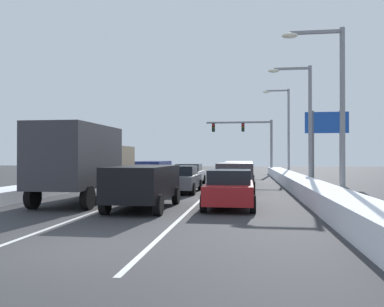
% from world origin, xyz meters
% --- Properties ---
extents(ground_plane, '(120.00, 120.00, 0.00)m').
position_xyz_m(ground_plane, '(0.00, 15.01, 0.00)').
color(ground_plane, '#333335').
extents(lane_stripe_between_right_lane_and_center_lane, '(0.14, 41.29, 0.01)m').
position_xyz_m(lane_stripe_between_right_lane_and_center_lane, '(1.70, 18.77, 0.00)').
color(lane_stripe_between_right_lane_and_center_lane, silver).
rests_on(lane_stripe_between_right_lane_and_center_lane, ground).
extents(lane_stripe_between_center_lane_and_left_lane, '(0.14, 41.29, 0.01)m').
position_xyz_m(lane_stripe_between_center_lane_and_left_lane, '(-1.70, 18.77, 0.00)').
color(lane_stripe_between_center_lane_and_left_lane, silver).
rests_on(lane_stripe_between_center_lane_and_left_lane, ground).
extents(snow_bank_right_shoulder, '(1.44, 41.29, 0.78)m').
position_xyz_m(snow_bank_right_shoulder, '(7.00, 18.77, 0.39)').
color(snow_bank_right_shoulder, white).
rests_on(snow_bank_right_shoulder, ground).
extents(snow_bank_left_shoulder, '(1.95, 41.29, 0.56)m').
position_xyz_m(snow_bank_left_shoulder, '(-7.00, 18.77, 0.28)').
color(snow_bank_left_shoulder, white).
rests_on(snow_bank_left_shoulder, ground).
extents(sedan_red_right_lane_nearest, '(2.00, 4.50, 1.51)m').
position_xyz_m(sedan_red_right_lane_nearest, '(3.19, 7.62, 0.76)').
color(sedan_red_right_lane_nearest, maroon).
rests_on(sedan_red_right_lane_nearest, ground).
extents(suv_charcoal_right_lane_second, '(2.16, 4.90, 1.67)m').
position_xyz_m(suv_charcoal_right_lane_second, '(3.21, 14.66, 1.02)').
color(suv_charcoal_right_lane_second, '#38383D').
rests_on(suv_charcoal_right_lane_second, ground).
extents(suv_white_right_lane_third, '(2.16, 4.90, 1.67)m').
position_xyz_m(suv_white_right_lane_third, '(3.28, 21.26, 1.02)').
color(suv_white_right_lane_third, silver).
rests_on(suv_white_right_lane_third, ground).
extents(suv_black_center_lane_nearest, '(2.16, 4.90, 1.67)m').
position_xyz_m(suv_black_center_lane_nearest, '(-0.11, 6.74, 1.02)').
color(suv_black_center_lane_nearest, black).
rests_on(suv_black_center_lane_nearest, ground).
extents(sedan_gray_center_lane_second, '(2.00, 4.50, 1.51)m').
position_xyz_m(sedan_gray_center_lane_second, '(0.15, 13.90, 0.76)').
color(sedan_gray_center_lane_second, slate).
rests_on(sedan_gray_center_lane_second, ground).
extents(sedan_silver_center_lane_third, '(2.00, 4.50, 1.51)m').
position_xyz_m(sedan_silver_center_lane_third, '(-0.23, 19.73, 0.76)').
color(sedan_silver_center_lane_third, '#B7BABF').
rests_on(sedan_silver_center_lane_third, ground).
extents(box_truck_left_lane_nearest, '(2.53, 7.20, 3.36)m').
position_xyz_m(box_truck_left_lane_nearest, '(-3.28, 8.57, 1.90)').
color(box_truck_left_lane_nearest, '#937F60').
rests_on(box_truck_left_lane_nearest, ground).
extents(sedan_green_left_lane_second, '(2.00, 4.50, 1.51)m').
position_xyz_m(sedan_green_left_lane_second, '(-3.19, 16.25, 0.76)').
color(sedan_green_left_lane_second, '#1E5633').
rests_on(sedan_green_left_lane_second, ground).
extents(suv_navy_left_lane_third, '(2.16, 4.90, 1.67)m').
position_xyz_m(suv_navy_left_lane_third, '(-3.49, 22.52, 1.02)').
color(suv_navy_left_lane_third, navy).
rests_on(suv_navy_left_lane_third, ground).
extents(traffic_light_gantry, '(7.54, 0.47, 6.20)m').
position_xyz_m(traffic_light_gantry, '(4.27, 37.53, 4.50)').
color(traffic_light_gantry, slate).
rests_on(traffic_light_gantry, ground).
extents(street_lamp_right_near, '(2.66, 0.36, 7.57)m').
position_xyz_m(street_lamp_right_near, '(7.54, 9.38, 4.57)').
color(street_lamp_right_near, gray).
rests_on(street_lamp_right_near, ground).
extents(street_lamp_right_mid, '(2.66, 0.36, 7.65)m').
position_xyz_m(street_lamp_right_mid, '(7.34, 16.89, 4.61)').
color(street_lamp_right_mid, gray).
rests_on(street_lamp_right_mid, ground).
extents(street_lamp_right_far, '(2.66, 0.36, 8.74)m').
position_xyz_m(street_lamp_right_far, '(7.60, 31.91, 5.19)').
color(street_lamp_right_far, gray).
rests_on(street_lamp_right_far, ground).
extents(roadside_sign_right, '(3.20, 0.16, 5.50)m').
position_xyz_m(roadside_sign_right, '(9.81, 22.68, 4.02)').
color(roadside_sign_right, '#59595B').
rests_on(roadside_sign_right, ground).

